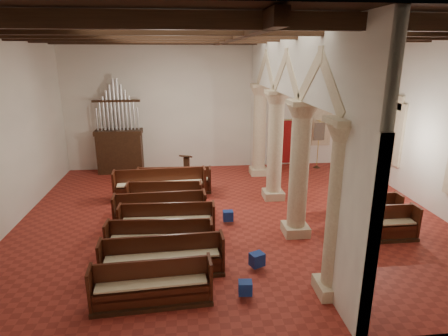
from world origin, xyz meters
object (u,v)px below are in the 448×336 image
Objects in this scene: pipe_organ at (120,143)px; processional_banner at (318,152)px; nave_pew_0 at (152,290)px; lectern at (187,169)px; aisle_pew_0 at (382,228)px.

processional_banner is at bearing -1.62° from pipe_organ.
nave_pew_0 is at bearing -133.06° from processional_banner.
pipe_organ reaches higher than lectern.
pipe_organ is 3.71× the size of lectern.
lectern is at bearing -26.44° from pipe_organ.
lectern is at bearing 80.97° from nave_pew_0.
lectern is (3.03, -1.51, -0.88)m from pipe_organ.
nave_pew_0 is (2.22, -9.95, -1.05)m from pipe_organ.
nave_pew_0 is at bearing -77.45° from pipe_organ.
processional_banner is (6.29, 1.24, 0.31)m from lectern.
pipe_organ is 1.85× the size of processional_banner.
lectern is 0.45× the size of nave_pew_0.
nave_pew_0 is at bearing -160.52° from aisle_pew_0.
aisle_pew_0 is at bearing -101.16° from processional_banner.
pipe_organ reaches higher than aisle_pew_0.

